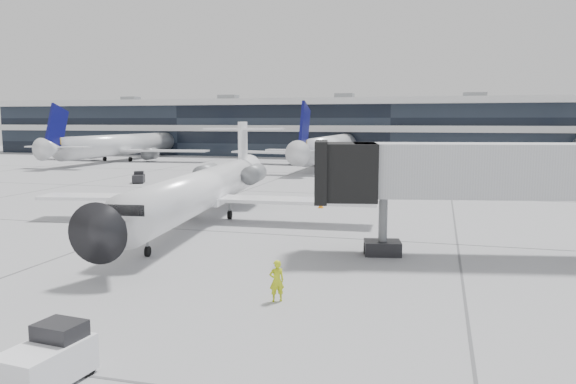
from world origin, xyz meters
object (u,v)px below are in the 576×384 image
(ramp_worker, at_px, (277,281))
(regional_jet, at_px, (205,188))
(jet_bridge, at_px, (520,172))
(baggage_tug, at_px, (48,359))

(ramp_worker, bearing_deg, regional_jet, -90.13)
(regional_jet, distance_m, jet_bridge, 20.51)
(jet_bridge, relative_size, baggage_tug, 7.28)
(jet_bridge, bearing_deg, baggage_tug, -138.02)
(regional_jet, xyz_separation_m, ramp_worker, (9.75, -15.45, -1.53))
(regional_jet, relative_size, jet_bridge, 1.59)
(regional_jet, relative_size, baggage_tug, 11.54)
(regional_jet, bearing_deg, jet_bridge, -21.90)
(jet_bridge, relative_size, ramp_worker, 11.41)
(baggage_tug, bearing_deg, regional_jet, 110.12)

